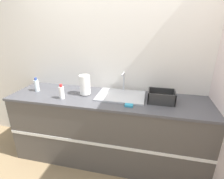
{
  "coord_description": "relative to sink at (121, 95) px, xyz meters",
  "views": [
    {
      "loc": [
        0.5,
        -1.6,
        1.77
      ],
      "look_at": [
        0.06,
        0.29,
        1.03
      ],
      "focal_mm": 28.0,
      "sensor_mm": 36.0,
      "label": 1
    }
  ],
  "objects": [
    {
      "name": "ground_plane",
      "position": [
        -0.16,
        -0.38,
        -0.93
      ],
      "size": [
        12.0,
        12.0,
        0.0
      ],
      "primitive_type": "plane",
      "color": "#937A56"
    },
    {
      "name": "sink",
      "position": [
        0.0,
        0.0,
        0.0
      ],
      "size": [
        0.59,
        0.42,
        0.27
      ],
      "color": "silver",
      "rests_on": "counter_cabinet"
    },
    {
      "name": "wall_back",
      "position": [
        -0.16,
        0.29,
        0.37
      ],
      "size": [
        4.86,
        0.06,
        2.6
      ],
      "color": "silver",
      "rests_on": "ground_plane"
    },
    {
      "name": "sponge",
      "position": [
        0.13,
        -0.26,
        -0.01
      ],
      "size": [
        0.09,
        0.06,
        0.02
      ],
      "color": "#3399BF",
      "rests_on": "counter_cabinet"
    },
    {
      "name": "bottle_white_spray",
      "position": [
        -0.69,
        -0.22,
        0.06
      ],
      "size": [
        0.06,
        0.06,
        0.18
      ],
      "color": "white",
      "rests_on": "counter_cabinet"
    },
    {
      "name": "paper_towel_roll",
      "position": [
        -0.46,
        -0.04,
        0.11
      ],
      "size": [
        0.13,
        0.13,
        0.26
      ],
      "color": "#4C4C51",
      "rests_on": "counter_cabinet"
    },
    {
      "name": "dish_rack",
      "position": [
        0.48,
        -0.05,
        0.03
      ],
      "size": [
        0.3,
        0.23,
        0.13
      ],
      "color": "#2D2D2D",
      "rests_on": "counter_cabinet"
    },
    {
      "name": "counter_cabinet",
      "position": [
        -0.16,
        -0.06,
        -0.47
      ],
      "size": [
        2.48,
        0.66,
        0.91
      ],
      "color": "#514C47",
      "rests_on": "ground_plane"
    },
    {
      "name": "bottle_clear",
      "position": [
        -1.14,
        -0.07,
        0.07
      ],
      "size": [
        0.06,
        0.06,
        0.19
      ],
      "color": "silver",
      "rests_on": "counter_cabinet"
    }
  ]
}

